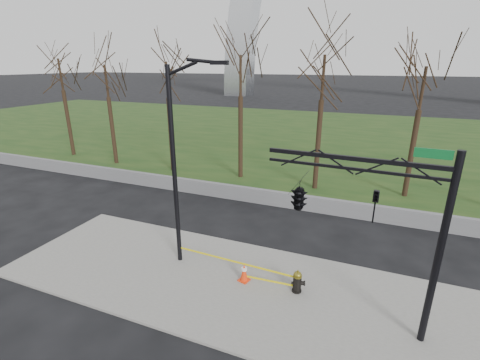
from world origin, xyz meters
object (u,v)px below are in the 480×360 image
at_px(fire_hydrant, 298,282).
at_px(street_light, 178,156).
at_px(traffic_signal_mast, 324,199).
at_px(traffic_cone, 244,272).

bearing_deg(fire_hydrant, street_light, 162.66).
distance_m(street_light, traffic_signal_mast, 5.76).
distance_m(fire_hydrant, street_light, 6.44).
distance_m(fire_hydrant, traffic_cone, 2.04).
height_order(fire_hydrant, street_light, street_light).
relative_size(fire_hydrant, traffic_cone, 1.21).
bearing_deg(traffic_signal_mast, traffic_cone, 170.75).
relative_size(fire_hydrant, street_light, 0.11).
height_order(fire_hydrant, traffic_signal_mast, traffic_signal_mast).
bearing_deg(street_light, fire_hydrant, -4.65).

